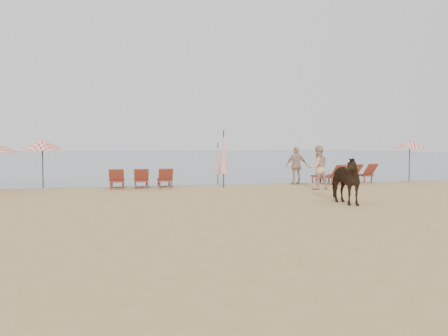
% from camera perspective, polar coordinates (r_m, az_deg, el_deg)
% --- Properties ---
extents(ground, '(120.00, 120.00, 0.00)m').
position_cam_1_polar(ground, '(11.06, 5.50, -7.03)').
color(ground, tan).
rests_on(ground, ground).
extents(sea, '(160.00, 140.00, 0.06)m').
position_cam_1_polar(sea, '(90.46, -10.06, 1.73)').
color(sea, '#51606B').
rests_on(sea, ground).
extents(lounger_cluster_left, '(2.75, 1.63, 0.60)m').
position_cam_1_polar(lounger_cluster_left, '(19.90, -10.76, -1.39)').
color(lounger_cluster_left, maroon).
rests_on(lounger_cluster_left, ground).
extents(lounger_cluster_right, '(3.45, 2.73, 0.66)m').
position_cam_1_polar(lounger_cluster_right, '(22.90, 15.66, -0.78)').
color(lounger_cluster_right, maroon).
rests_on(lounger_cluster_right, ground).
extents(umbrella_open_left_b, '(1.79, 1.82, 2.28)m').
position_cam_1_polar(umbrella_open_left_b, '(21.34, -22.65, 2.90)').
color(umbrella_open_left_b, black).
rests_on(umbrella_open_left_b, ground).
extents(umbrella_open_right, '(1.77, 1.77, 2.16)m').
position_cam_1_polar(umbrella_open_right, '(24.61, 23.10, 2.80)').
color(umbrella_open_right, black).
rests_on(umbrella_open_right, ground).
extents(umbrella_closed_left, '(0.25, 0.25, 2.04)m').
position_cam_1_polar(umbrella_closed_left, '(21.32, -0.81, 1.21)').
color(umbrella_closed_left, black).
rests_on(umbrella_closed_left, ground).
extents(umbrella_closed_right, '(0.32, 0.32, 2.61)m').
position_cam_1_polar(umbrella_closed_right, '(19.78, -0.04, 2.07)').
color(umbrella_closed_right, black).
rests_on(umbrella_closed_right, ground).
extents(cow, '(0.95, 1.88, 1.55)m').
position_cam_1_polar(cow, '(14.78, 15.22, -1.57)').
color(cow, black).
rests_on(cow, ground).
extents(beachgoer_right_a, '(0.94, 0.74, 1.89)m').
position_cam_1_polar(beachgoer_right_a, '(19.34, 12.17, 0.04)').
color(beachgoer_right_a, tan).
rests_on(beachgoer_right_a, ground).
extents(beachgoer_right_b, '(1.09, 0.49, 1.84)m').
position_cam_1_polar(beachgoer_right_b, '(21.61, 9.45, 0.30)').
color(beachgoer_right_b, tan).
rests_on(beachgoer_right_b, ground).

